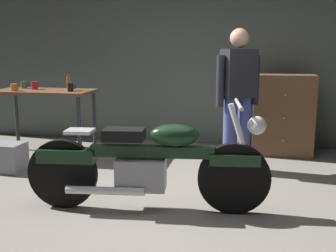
{
  "coord_description": "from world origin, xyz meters",
  "views": [
    {
      "loc": [
        0.79,
        -3.4,
        1.45
      ],
      "look_at": [
        -0.02,
        0.7,
        0.65
      ],
      "focal_mm": 43.71,
      "sensor_mm": 36.0,
      "label": 1
    }
  ],
  "objects_px": {
    "person_standing": "(238,94)",
    "storage_bin": "(5,157)",
    "mug_orange_travel": "(14,87)",
    "bottle": "(69,83)",
    "mug_red_diner": "(35,85)",
    "mug_green_speckled": "(24,85)",
    "wooden_dresser": "(283,115)",
    "mug_black_matte": "(70,87)",
    "motorcycle": "(148,162)"
  },
  "relations": [
    {
      "from": "storage_bin",
      "to": "bottle",
      "type": "height_order",
      "value": "bottle"
    },
    {
      "from": "wooden_dresser",
      "to": "mug_black_matte",
      "type": "bearing_deg",
      "value": -163.23
    },
    {
      "from": "storage_bin",
      "to": "mug_green_speckled",
      "type": "distance_m",
      "value": 1.23
    },
    {
      "from": "mug_red_diner",
      "to": "mug_green_speckled",
      "type": "bearing_deg",
      "value": 154.23
    },
    {
      "from": "mug_red_diner",
      "to": "motorcycle",
      "type": "bearing_deg",
      "value": -39.68
    },
    {
      "from": "person_standing",
      "to": "motorcycle",
      "type": "bearing_deg",
      "value": 27.64
    },
    {
      "from": "mug_orange_travel",
      "to": "bottle",
      "type": "height_order",
      "value": "bottle"
    },
    {
      "from": "storage_bin",
      "to": "mug_black_matte",
      "type": "relative_size",
      "value": 4.02
    },
    {
      "from": "person_standing",
      "to": "storage_bin",
      "type": "relative_size",
      "value": 3.8
    },
    {
      "from": "storage_bin",
      "to": "person_standing",
      "type": "bearing_deg",
      "value": 11.83
    },
    {
      "from": "storage_bin",
      "to": "mug_red_diner",
      "type": "xyz_separation_m",
      "value": [
        -0.02,
        0.82,
        0.78
      ]
    },
    {
      "from": "storage_bin",
      "to": "mug_red_diner",
      "type": "height_order",
      "value": "mug_red_diner"
    },
    {
      "from": "motorcycle",
      "to": "bottle",
      "type": "relative_size",
      "value": 9.07
    },
    {
      "from": "motorcycle",
      "to": "mug_red_diner",
      "type": "bearing_deg",
      "value": 134.31
    },
    {
      "from": "wooden_dresser",
      "to": "mug_green_speckled",
      "type": "bearing_deg",
      "value": -171.35
    },
    {
      "from": "storage_bin",
      "to": "mug_green_speckled",
      "type": "bearing_deg",
      "value": 104.68
    },
    {
      "from": "wooden_dresser",
      "to": "mug_orange_travel",
      "type": "height_order",
      "value": "wooden_dresser"
    },
    {
      "from": "mug_black_matte",
      "to": "mug_green_speckled",
      "type": "bearing_deg",
      "value": 161.11
    },
    {
      "from": "wooden_dresser",
      "to": "mug_red_diner",
      "type": "bearing_deg",
      "value": -168.99
    },
    {
      "from": "motorcycle",
      "to": "person_standing",
      "type": "xyz_separation_m",
      "value": [
        0.73,
        1.4,
        0.48
      ]
    },
    {
      "from": "mug_red_diner",
      "to": "storage_bin",
      "type": "bearing_deg",
      "value": -88.54
    },
    {
      "from": "bottle",
      "to": "motorcycle",
      "type": "bearing_deg",
      "value": -47.77
    },
    {
      "from": "person_standing",
      "to": "bottle",
      "type": "height_order",
      "value": "person_standing"
    },
    {
      "from": "wooden_dresser",
      "to": "mug_red_diner",
      "type": "height_order",
      "value": "wooden_dresser"
    },
    {
      "from": "storage_bin",
      "to": "mug_black_matte",
      "type": "height_order",
      "value": "mug_black_matte"
    },
    {
      "from": "motorcycle",
      "to": "person_standing",
      "type": "distance_m",
      "value": 1.64
    },
    {
      "from": "motorcycle",
      "to": "storage_bin",
      "type": "distance_m",
      "value": 2.15
    },
    {
      "from": "mug_black_matte",
      "to": "mug_red_diner",
      "type": "xyz_separation_m",
      "value": [
        -0.6,
        0.17,
        -0.0
      ]
    },
    {
      "from": "motorcycle",
      "to": "mug_red_diner",
      "type": "height_order",
      "value": "mug_red_diner"
    },
    {
      "from": "person_standing",
      "to": "storage_bin",
      "type": "bearing_deg",
      "value": -22.96
    },
    {
      "from": "storage_bin",
      "to": "mug_red_diner",
      "type": "distance_m",
      "value": 1.13
    },
    {
      "from": "mug_black_matte",
      "to": "storage_bin",
      "type": "bearing_deg",
      "value": -131.81
    },
    {
      "from": "wooden_dresser",
      "to": "mug_orange_travel",
      "type": "bearing_deg",
      "value": -165.72
    },
    {
      "from": "mug_orange_travel",
      "to": "bottle",
      "type": "xyz_separation_m",
      "value": [
        0.67,
        0.22,
        0.05
      ]
    },
    {
      "from": "wooden_dresser",
      "to": "mug_red_diner",
      "type": "relative_size",
      "value": 9.51
    },
    {
      "from": "wooden_dresser",
      "to": "storage_bin",
      "type": "relative_size",
      "value": 2.5
    },
    {
      "from": "motorcycle",
      "to": "mug_black_matte",
      "type": "height_order",
      "value": "mug_black_matte"
    },
    {
      "from": "mug_red_diner",
      "to": "mug_orange_travel",
      "type": "relative_size",
      "value": 0.97
    },
    {
      "from": "storage_bin",
      "to": "mug_orange_travel",
      "type": "distance_m",
      "value": 0.98
    },
    {
      "from": "person_standing",
      "to": "mug_black_matte",
      "type": "distance_m",
      "value": 2.12
    },
    {
      "from": "mug_orange_travel",
      "to": "mug_black_matte",
      "type": "bearing_deg",
      "value": 4.9
    },
    {
      "from": "motorcycle",
      "to": "mug_black_matte",
      "type": "bearing_deg",
      "value": 127.29
    },
    {
      "from": "mug_black_matte",
      "to": "mug_red_diner",
      "type": "bearing_deg",
      "value": 163.82
    },
    {
      "from": "motorcycle",
      "to": "mug_orange_travel",
      "type": "distance_m",
      "value": 2.61
    },
    {
      "from": "motorcycle",
      "to": "person_standing",
      "type": "bearing_deg",
      "value": 56.41
    },
    {
      "from": "storage_bin",
      "to": "wooden_dresser",
      "type": "bearing_deg",
      "value": 23.96
    },
    {
      "from": "wooden_dresser",
      "to": "mug_red_diner",
      "type": "distance_m",
      "value": 3.39
    },
    {
      "from": "mug_black_matte",
      "to": "wooden_dresser",
      "type": "bearing_deg",
      "value": 16.77
    },
    {
      "from": "wooden_dresser",
      "to": "mug_black_matte",
      "type": "relative_size",
      "value": 10.06
    },
    {
      "from": "mug_green_speckled",
      "to": "mug_orange_travel",
      "type": "distance_m",
      "value": 0.35
    }
  ]
}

